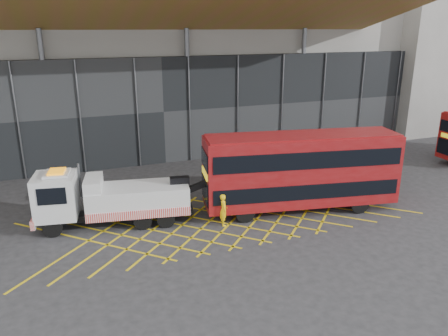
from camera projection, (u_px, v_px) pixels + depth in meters
name	position (u px, v px, depth m)	size (l,w,h in m)	color
ground_plane	(182.00, 225.00, 23.25)	(120.00, 120.00, 0.00)	#2A2A2C
road_markings	(224.00, 218.00, 24.09)	(21.56, 7.16, 0.01)	yellow
construction_building	(140.00, 40.00, 37.44)	(55.00, 23.97, 18.00)	gray
east_building	(431.00, 28.00, 45.52)	(15.00, 12.00, 20.00)	gray
recovery_truck	(108.00, 198.00, 22.87)	(9.38, 3.63, 3.25)	black
bus_towed	(301.00, 169.00, 24.53)	(11.21, 4.58, 4.45)	maroon
worker	(224.00, 210.00, 23.03)	(0.64, 0.42, 1.75)	yellow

